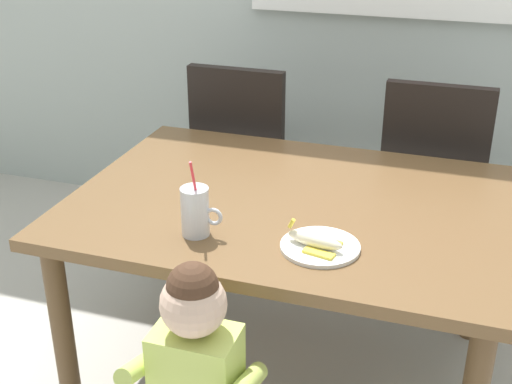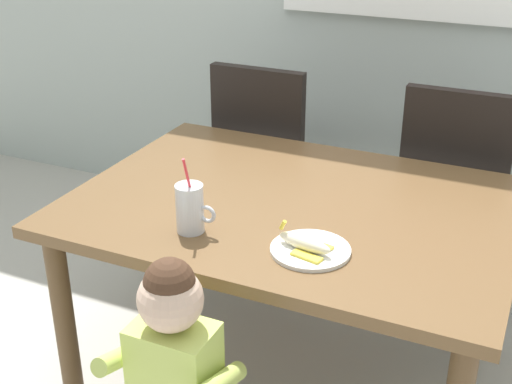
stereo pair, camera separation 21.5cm
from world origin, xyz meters
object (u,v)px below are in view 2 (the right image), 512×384
at_px(dining_chair_left, 268,153).
at_px(milk_cup, 190,211).
at_px(dining_table, 293,224).
at_px(dining_chair_right, 455,182).
at_px(snack_plate, 310,250).
at_px(peeled_banana, 305,244).
at_px(toddler_standing, 174,363).

relative_size(dining_chair_left, milk_cup, 3.85).
distance_m(dining_table, dining_chair_right, 0.88).
bearing_deg(snack_plate, dining_table, 120.04).
relative_size(dining_table, dining_chair_right, 1.49).
xyz_separation_m(dining_table, peeled_banana, (0.16, -0.30, 0.12)).
xyz_separation_m(dining_chair_right, snack_plate, (-0.24, -1.06, 0.18)).
bearing_deg(toddler_standing, peeled_banana, 59.29).
height_order(milk_cup, snack_plate, milk_cup).
relative_size(dining_table, snack_plate, 6.20).
bearing_deg(toddler_standing, dining_chair_left, 104.04).
bearing_deg(snack_plate, dining_chair_left, 119.40).
xyz_separation_m(dining_chair_left, dining_chair_right, (0.83, 0.02, 0.00)).
distance_m(milk_cup, snack_plate, 0.38).
bearing_deg(dining_chair_left, peeled_banana, 118.62).
height_order(dining_chair_right, peeled_banana, dining_chair_right).
bearing_deg(milk_cup, peeled_banana, 2.73).
xyz_separation_m(dining_table, milk_cup, (-0.20, -0.32, 0.15)).
xyz_separation_m(dining_chair_left, snack_plate, (0.59, -1.04, 0.18)).
distance_m(toddler_standing, peeled_banana, 0.48).
height_order(milk_cup, peeled_banana, milk_cup).
bearing_deg(dining_chair_right, snack_plate, 77.15).
distance_m(dining_table, snack_plate, 0.35).
distance_m(dining_chair_left, milk_cup, 1.12).
height_order(dining_chair_left, peeled_banana, dining_chair_left).
height_order(toddler_standing, snack_plate, toddler_standing).
xyz_separation_m(toddler_standing, peeled_banana, (0.22, 0.37, 0.22)).
bearing_deg(dining_chair_left, dining_chair_right, -178.56).
height_order(toddler_standing, peeled_banana, toddler_standing).
bearing_deg(dining_table, peeled_banana, -62.75).
bearing_deg(dining_chair_left, milk_cup, 101.45).
relative_size(dining_table, peeled_banana, 8.13).
relative_size(milk_cup, snack_plate, 1.08).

